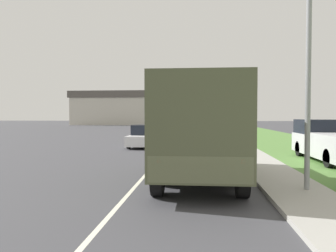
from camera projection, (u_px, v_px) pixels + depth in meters
ground_plane at (182, 134)px, 37.77m from camera, size 180.00×180.00×0.00m
lane_centre_stripe at (182, 134)px, 37.77m from camera, size 0.12×120.00×0.00m
sidewalk_right at (221, 133)px, 37.36m from camera, size 1.80×120.00×0.12m
grass_strip_right at (260, 134)px, 36.97m from camera, size 7.00×120.00×0.02m
military_truck at (199, 128)px, 10.33m from camera, size 2.47×6.69×3.15m
car_nearest_ahead at (145, 137)px, 22.13m from camera, size 1.76×4.73×1.47m
car_second_ahead at (201, 131)px, 29.28m from camera, size 1.87×4.26×1.50m
pickup_truck at (330, 141)px, 15.08m from camera, size 1.94×5.76×1.88m
lamp_post at (301, 28)px, 8.64m from camera, size 1.69×0.24×7.23m
building_distant at (117, 108)px, 74.89m from camera, size 19.70×9.50×7.49m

